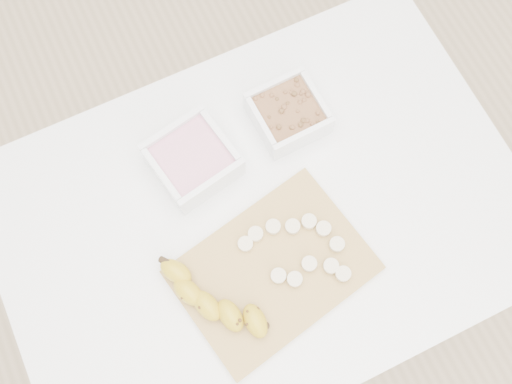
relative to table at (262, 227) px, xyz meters
name	(u,v)px	position (x,y,z in m)	size (l,w,h in m)	color
ground	(260,275)	(0.00, 0.00, -0.65)	(3.50, 3.50, 0.00)	#C6AD89
table	(262,227)	(0.00, 0.00, 0.00)	(1.00, 0.70, 0.75)	white
bowl_yogurt	(193,160)	(-0.08, 0.15, 0.13)	(0.17, 0.17, 0.07)	white
bowl_granola	(288,114)	(0.13, 0.16, 0.13)	(0.14, 0.14, 0.06)	white
cutting_board	(273,270)	(-0.03, -0.10, 0.10)	(0.34, 0.24, 0.01)	#A98848
banana	(215,301)	(-0.15, -0.11, 0.13)	(0.06, 0.22, 0.04)	gold
banana_slices	(299,248)	(0.03, -0.09, 0.12)	(0.18, 0.16, 0.02)	beige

